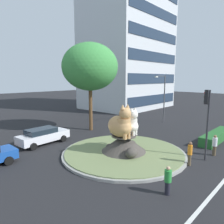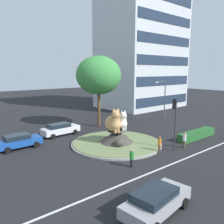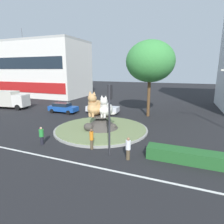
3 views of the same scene
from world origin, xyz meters
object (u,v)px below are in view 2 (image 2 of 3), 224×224
broadleaf_tree_behind_island (99,75)px  pedestrian_orange_shirt (159,144)px  office_tower (142,52)px  parked_car_right (19,141)px  pedestrian_white_shirt (184,140)px  hatchback_near_shophouse (60,129)px  cat_statue_calico (113,123)px  cat_statue_white (121,122)px  streetlight_arm (164,98)px  sedan_on_far_lane (156,200)px  traffic_light_mast (175,115)px  pedestrian_green_shirt (132,158)px

broadleaf_tree_behind_island → pedestrian_orange_shirt: bearing=-98.9°
office_tower → parked_car_right: (-31.26, -12.45, -11.36)m
pedestrian_white_shirt → hatchback_near_shophouse: size_ratio=0.35×
cat_statue_calico → hatchback_near_shophouse: (-2.62, 7.39, -1.76)m
hatchback_near_shophouse → pedestrian_white_shirt: bearing=-61.8°
cat_statue_white → office_tower: 29.81m
streetlight_arm → sedan_on_far_lane: bearing=46.2°
cat_statue_calico → pedestrian_orange_shirt: cat_statue_calico is taller
traffic_light_mast → pedestrian_green_shirt: traffic_light_mast is taller
broadleaf_tree_behind_island → hatchback_near_shophouse: broadleaf_tree_behind_island is taller
broadleaf_tree_behind_island → traffic_light_mast: bearing=-91.2°
hatchback_near_shophouse → broadleaf_tree_behind_island: bearing=3.6°
cat_statue_calico → pedestrian_orange_shirt: size_ratio=1.58×
pedestrian_green_shirt → pedestrian_white_shirt: pedestrian_white_shirt is taller
traffic_light_mast → broadleaf_tree_behind_island: (0.27, 13.33, 3.74)m
pedestrian_orange_shirt → pedestrian_green_shirt: bearing=56.5°
traffic_light_mast → pedestrian_green_shirt: (-6.24, -0.37, -2.87)m
streetlight_arm → hatchback_near_shophouse: (-16.28, 3.25, -3.03)m
office_tower → broadleaf_tree_behind_island: size_ratio=2.38×
traffic_light_mast → pedestrian_green_shirt: size_ratio=3.36×
office_tower → pedestrian_white_shirt: bearing=-128.4°
cat_statue_white → traffic_light_mast: bearing=28.7°
cat_statue_calico → traffic_light_mast: (3.78, -5.08, 1.13)m
traffic_light_mast → pedestrian_green_shirt: bearing=82.2°
cat_statue_white → broadleaf_tree_behind_island: (2.88, 8.14, 5.02)m
office_tower → pedestrian_orange_shirt: size_ratio=13.92×
pedestrian_green_shirt → sedan_on_far_lane: bearing=-22.7°
parked_car_right → sedan_on_far_lane: bearing=-82.3°
broadleaf_tree_behind_island → pedestrian_green_shirt: size_ratio=6.43×
pedestrian_orange_shirt → office_tower: bearing=-85.4°
cat_statue_calico → hatchback_near_shophouse: 8.04m
cat_statue_calico → streetlight_arm: streetlight_arm is taller
traffic_light_mast → hatchback_near_shophouse: traffic_light_mast is taller
pedestrian_green_shirt → parked_car_right: size_ratio=0.36×
traffic_light_mast → hatchback_near_shophouse: bearing=15.9°
office_tower → hatchback_near_shophouse: (-25.58, -10.60, -11.34)m
cat_statue_calico → traffic_light_mast: size_ratio=0.52×
streetlight_arm → pedestrian_green_shirt: streetlight_arm is taller
broadleaf_tree_behind_island → pedestrian_orange_shirt: size_ratio=5.84×
broadleaf_tree_behind_island → parked_car_right: size_ratio=2.30×
office_tower → parked_car_right: size_ratio=5.49×
sedan_on_far_lane → parked_car_right: (-2.43, 16.55, -0.00)m
office_tower → pedestrian_orange_shirt: bearing=-134.0°
cat_statue_calico → hatchback_near_shophouse: bearing=-152.6°
cat_statue_calico → broadleaf_tree_behind_island: 10.40m
pedestrian_orange_shirt → parked_car_right: pedestrian_orange_shirt is taller
cat_statue_calico → broadleaf_tree_behind_island: size_ratio=0.27×
cat_statue_calico → pedestrian_green_shirt: bearing=-16.4°
streetlight_arm → sedan_on_far_lane: (-19.53, -15.15, -3.04)m
cat_statue_calico → traffic_light_mast: 6.43m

